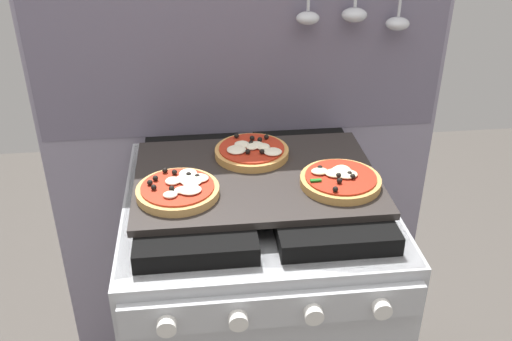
% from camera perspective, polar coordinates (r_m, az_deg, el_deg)
% --- Properties ---
extents(kitchen_backsplash, '(1.10, 0.09, 1.55)m').
position_cam_1_polar(kitchen_backsplash, '(1.64, -1.24, 1.46)').
color(kitchen_backsplash, gray).
rests_on(kitchen_backsplash, ground_plane).
extents(stove, '(0.60, 0.64, 0.90)m').
position_cam_1_polar(stove, '(1.57, 0.01, -15.39)').
color(stove, '#B7BABF').
rests_on(stove, ground_plane).
extents(baking_tray, '(0.54, 0.38, 0.02)m').
position_cam_1_polar(baking_tray, '(1.29, 0.00, -0.70)').
color(baking_tray, '#2D2826').
rests_on(baking_tray, stove).
extents(pizza_left, '(0.17, 0.17, 0.03)m').
position_cam_1_polar(pizza_left, '(1.21, -7.65, -1.84)').
color(pizza_left, tan).
rests_on(pizza_left, baking_tray).
extents(pizza_right, '(0.17, 0.17, 0.03)m').
position_cam_1_polar(pizza_right, '(1.25, 8.37, -0.90)').
color(pizza_right, tan).
rests_on(pizza_right, baking_tray).
extents(pizza_center, '(0.17, 0.17, 0.03)m').
position_cam_1_polar(pizza_center, '(1.36, -0.36, 1.94)').
color(pizza_center, tan).
rests_on(pizza_center, baking_tray).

